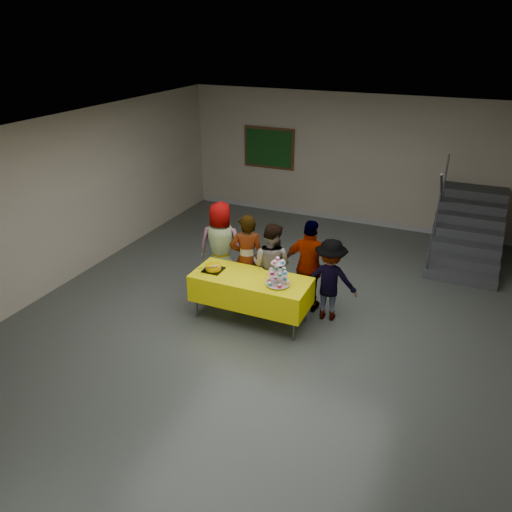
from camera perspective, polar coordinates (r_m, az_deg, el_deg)
The scene contains 11 objects.
room_shell at distance 7.18m, azimuth 1.78°, elevation 6.78°, with size 10.00×10.04×3.02m.
bake_table at distance 7.93m, azimuth -0.58°, elevation -3.80°, with size 1.88×0.78×0.77m.
cupcake_stand at distance 7.53m, azimuth 2.54°, elevation -2.19°, with size 0.38×0.38×0.44m.
bear_cake at distance 8.04m, azimuth -4.90°, elevation -1.26°, with size 0.32×0.36×0.12m.
schoolchild_a at distance 8.83m, azimuth -4.04°, elevation 1.13°, with size 0.79×0.51×1.62m, color slate.
schoolchild_b at distance 8.36m, azimuth -1.04°, elevation -0.36°, with size 0.58×0.38×1.59m, color slate.
schoolchild_c at distance 8.27m, azimuth 1.72°, elevation -1.07°, with size 0.72×0.56×1.48m, color slate.
schoolchild_d at distance 8.15m, azimuth 6.19°, elevation -1.21°, with size 0.93×0.39×1.58m, color slate.
schoolchild_e at distance 8.01m, azimuth 8.42°, elevation -2.71°, with size 0.89×0.51×1.38m, color slate.
staircase at distance 11.14m, azimuth 22.97°, elevation 2.58°, with size 1.30×2.40×2.04m.
noticeboard at distance 12.49m, azimuth 1.48°, elevation 12.24°, with size 1.30×0.05×1.00m.
Camera 1 is at (2.54, -6.31, 4.40)m, focal length 35.00 mm.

